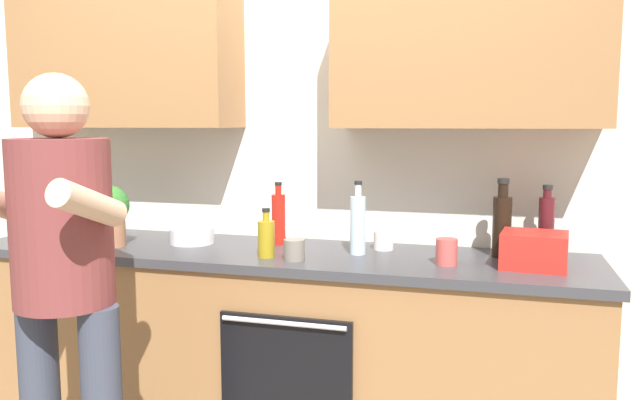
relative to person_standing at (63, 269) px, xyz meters
The scene contains 15 objects.
back_wall_unit 1.30m from the person_standing, 66.52° to the left, with size 4.00×0.38×2.50m.
counter 1.07m from the person_standing, 59.57° to the left, with size 2.84×0.67×0.90m.
person_standing is the anchor object (origin of this frame).
bottle_water 1.20m from the person_standing, 44.13° to the left, with size 0.07×0.07×0.32m.
bottle_soy 1.75m from the person_standing, 32.93° to the left, with size 0.08×0.08×0.34m.
bottle_hotsauce 1.05m from the person_standing, 64.19° to the left, with size 0.06×0.06×0.30m.
bottle_oil 0.83m from the person_standing, 53.15° to the left, with size 0.07×0.07×0.21m.
bottle_wine 1.93m from the person_standing, 31.24° to the left, with size 0.07×0.07×0.31m.
cup_coffee 1.36m from the person_standing, 45.43° to the left, with size 0.09×0.09×0.08m, color white.
cup_stoneware 0.90m from the person_standing, 45.52° to the left, with size 0.09×0.09×0.09m, color slate.
cup_ceramic 1.45m from the person_standing, 30.32° to the left, with size 0.09×0.09×0.11m, color #BF4C47.
mixing_bowl 0.87m from the person_standing, 87.08° to the left, with size 0.21×0.21×0.07m, color silver.
knife_block 1.09m from the person_standing, 132.26° to the left, with size 0.10×0.14×0.28m.
potted_herb 0.76m from the person_standing, 112.53° to the left, with size 0.18×0.18×0.29m.
grocery_bag_crisps 1.77m from the person_standing, 25.98° to the left, with size 0.25×0.22×0.14m, color red.
Camera 1 is at (0.97, -2.61, 1.47)m, focal length 35.08 mm.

